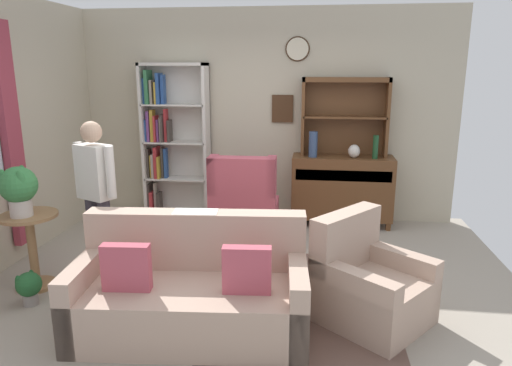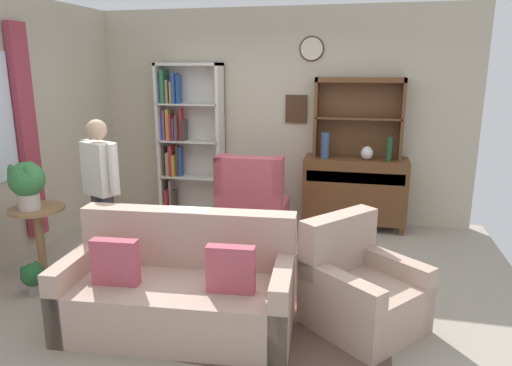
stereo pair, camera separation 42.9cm
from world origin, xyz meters
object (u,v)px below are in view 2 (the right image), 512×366
object	(u,v)px
sideboard	(354,190)
potted_plant_large	(27,182)
vase_round	(367,153)
coffee_table	(224,246)
sideboard_hutch	(359,107)
person_reading	(101,185)
bottle_wine	(389,149)
vase_tall	(325,145)
couch_floral	(180,290)
wingback_chair	(252,208)
bookshelf	(185,139)
plant_stand	(40,235)
potted_plant_small	(33,276)
armchair_floral	(360,292)
book_stack	(217,240)

from	to	relation	value
sideboard	potted_plant_large	distance (m)	3.80
vase_round	coffee_table	bearing A→B (deg)	-126.20
sideboard_hutch	person_reading	xyz separation A→B (m)	(-2.44, -2.04, -0.65)
bottle_wine	vase_tall	bearing A→B (deg)	179.34
sideboard	coffee_table	xyz separation A→B (m)	(-1.19, -1.87, -0.16)
vase_tall	bottle_wine	world-z (taller)	vase_tall
couch_floral	coffee_table	world-z (taller)	couch_floral
vase_round	potted_plant_large	world-z (taller)	potted_plant_large
coffee_table	bottle_wine	bearing A→B (deg)	48.44
sideboard_hutch	wingback_chair	distance (m)	1.85
bookshelf	person_reading	bearing A→B (deg)	-93.00
couch_floral	plant_stand	size ratio (longest dim) A/B	2.56
bookshelf	sideboard	distance (m)	2.40
potted_plant_large	bookshelf	bearing A→B (deg)	74.29
bookshelf	potted_plant_small	bearing A→B (deg)	-100.60
sideboard_hutch	potted_plant_small	world-z (taller)	sideboard_hutch
sideboard	couch_floral	world-z (taller)	sideboard
bottle_wine	coffee_table	xyz separation A→B (m)	(-1.58, -1.78, -0.72)
sideboard_hutch	potted_plant_large	bearing A→B (deg)	-141.41
armchair_floral	book_stack	bearing A→B (deg)	161.06
couch_floral	person_reading	xyz separation A→B (m)	(-1.14, 0.82, 0.59)
bookshelf	book_stack	distance (m)	2.40
bottle_wine	plant_stand	bearing A→B (deg)	-147.61
vase_tall	bookshelf	bearing A→B (deg)	175.14
armchair_floral	wingback_chair	distance (m)	2.18
couch_floral	coffee_table	size ratio (longest dim) A/B	2.33
bookshelf	vase_round	bearing A→B (deg)	-3.52
vase_tall	person_reading	bearing A→B (deg)	-137.85
sideboard_hutch	couch_floral	world-z (taller)	sideboard_hutch
bookshelf	bottle_wine	bearing A→B (deg)	-3.66
armchair_floral	wingback_chair	bearing A→B (deg)	126.89
sideboard	armchair_floral	world-z (taller)	sideboard
couch_floral	sideboard	bearing A→B (deg)	64.84
vase_tall	armchair_floral	size ratio (longest dim) A/B	0.30
potted_plant_large	coffee_table	bearing A→B (deg)	12.75
wingback_chair	potted_plant_small	distance (m)	2.49
potted_plant_small	person_reading	distance (m)	1.04
armchair_floral	vase_tall	bearing A→B (deg)	102.17
wingback_chair	plant_stand	world-z (taller)	wingback_chair
bookshelf	wingback_chair	size ratio (longest dim) A/B	2.00
couch_floral	potted_plant_small	size ratio (longest dim) A/B	6.15
bottle_wine	armchair_floral	distance (m)	2.48
sideboard_hutch	armchair_floral	bearing A→B (deg)	-87.38
vase_tall	potted_plant_small	xyz separation A→B (m)	(-2.43, -2.47, -0.91)
vase_round	potted_plant_large	bearing A→B (deg)	-144.68
wingback_chair	person_reading	size ratio (longest dim) A/B	0.67
coffee_table	couch_floral	bearing A→B (deg)	-96.55
couch_floral	sideboard_hutch	bearing A→B (deg)	65.69
vase_tall	person_reading	size ratio (longest dim) A/B	0.21
vase_round	person_reading	bearing A→B (deg)	-143.98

